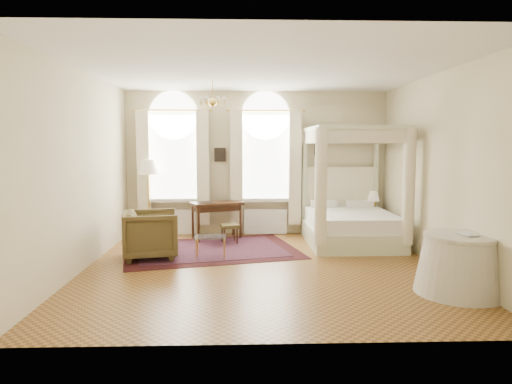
{
  "coord_description": "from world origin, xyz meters",
  "views": [
    {
      "loc": [
        -0.37,
        -7.59,
        2.09
      ],
      "look_at": [
        -0.1,
        0.4,
        1.25
      ],
      "focal_mm": 32.0,
      "sensor_mm": 36.0,
      "label": 1
    }
  ],
  "objects_px": {
    "coffee_table": "(211,238)",
    "writing_desk": "(217,207)",
    "canopy_bed": "(351,218)",
    "armchair": "(151,234)",
    "side_table": "(460,264)",
    "nightstand": "(374,222)",
    "stool": "(230,227)",
    "floor_lamp": "(148,171)"
  },
  "relations": [
    {
      "from": "coffee_table",
      "to": "writing_desk",
      "type": "bearing_deg",
      "value": 89.14
    },
    {
      "from": "canopy_bed",
      "to": "coffee_table",
      "type": "xyz_separation_m",
      "value": [
        -2.87,
        -1.06,
        -0.2
      ]
    },
    {
      "from": "armchair",
      "to": "side_table",
      "type": "height_order",
      "value": "armchair"
    },
    {
      "from": "armchair",
      "to": "coffee_table",
      "type": "relative_size",
      "value": 1.65
    },
    {
      "from": "writing_desk",
      "to": "side_table",
      "type": "bearing_deg",
      "value": -46.8
    },
    {
      "from": "nightstand",
      "to": "stool",
      "type": "bearing_deg",
      "value": -166.56
    },
    {
      "from": "stool",
      "to": "coffee_table",
      "type": "relative_size",
      "value": 0.73
    },
    {
      "from": "floor_lamp",
      "to": "side_table",
      "type": "xyz_separation_m",
      "value": [
        5.15,
        -4.14,
        -1.08
      ]
    },
    {
      "from": "writing_desk",
      "to": "stool",
      "type": "relative_size",
      "value": 2.87
    },
    {
      "from": "armchair",
      "to": "side_table",
      "type": "bearing_deg",
      "value": -126.07
    },
    {
      "from": "coffee_table",
      "to": "side_table",
      "type": "distance_m",
      "value": 4.23
    },
    {
      "from": "stool",
      "to": "floor_lamp",
      "type": "distance_m",
      "value": 2.31
    },
    {
      "from": "side_table",
      "to": "coffee_table",
      "type": "bearing_deg",
      "value": 149.19
    },
    {
      "from": "armchair",
      "to": "side_table",
      "type": "relative_size",
      "value": 0.79
    },
    {
      "from": "coffee_table",
      "to": "side_table",
      "type": "relative_size",
      "value": 0.48
    },
    {
      "from": "writing_desk",
      "to": "side_table",
      "type": "xyz_separation_m",
      "value": [
        3.61,
        -3.84,
        -0.29
      ]
    },
    {
      "from": "side_table",
      "to": "writing_desk",
      "type": "bearing_deg",
      "value": 133.2
    },
    {
      "from": "floor_lamp",
      "to": "coffee_table",
      "type": "bearing_deg",
      "value": -52.44
    },
    {
      "from": "side_table",
      "to": "canopy_bed",
      "type": "bearing_deg",
      "value": 103.38
    },
    {
      "from": "canopy_bed",
      "to": "armchair",
      "type": "xyz_separation_m",
      "value": [
        -3.96,
        -1.07,
        -0.11
      ]
    },
    {
      "from": "nightstand",
      "to": "floor_lamp",
      "type": "xyz_separation_m",
      "value": [
        -5.15,
        0.0,
        1.19
      ]
    },
    {
      "from": "writing_desk",
      "to": "floor_lamp",
      "type": "relative_size",
      "value": 0.7
    },
    {
      "from": "stool",
      "to": "floor_lamp",
      "type": "height_order",
      "value": "floor_lamp"
    },
    {
      "from": "nightstand",
      "to": "stool",
      "type": "height_order",
      "value": "nightstand"
    },
    {
      "from": "writing_desk",
      "to": "coffee_table",
      "type": "distance_m",
      "value": 1.71
    },
    {
      "from": "floor_lamp",
      "to": "armchair",
      "type": "bearing_deg",
      "value": -78.03
    },
    {
      "from": "canopy_bed",
      "to": "stool",
      "type": "xyz_separation_m",
      "value": [
        -2.54,
        0.12,
        -0.21
      ]
    },
    {
      "from": "writing_desk",
      "to": "nightstand",
      "type": "bearing_deg",
      "value": 4.68
    },
    {
      "from": "coffee_table",
      "to": "stool",
      "type": "bearing_deg",
      "value": 74.75
    },
    {
      "from": "stool",
      "to": "side_table",
      "type": "bearing_deg",
      "value": -45.29
    },
    {
      "from": "canopy_bed",
      "to": "side_table",
      "type": "distance_m",
      "value": 3.32
    },
    {
      "from": "canopy_bed",
      "to": "coffee_table",
      "type": "distance_m",
      "value": 3.06
    },
    {
      "from": "canopy_bed",
      "to": "armchair",
      "type": "relative_size",
      "value": 2.52
    },
    {
      "from": "armchair",
      "to": "coffee_table",
      "type": "height_order",
      "value": "armchair"
    },
    {
      "from": "armchair",
      "to": "floor_lamp",
      "type": "distance_m",
      "value": 2.29
    },
    {
      "from": "floor_lamp",
      "to": "canopy_bed",
      "type": "bearing_deg",
      "value": -11.75
    },
    {
      "from": "coffee_table",
      "to": "floor_lamp",
      "type": "distance_m",
      "value": 2.73
    },
    {
      "from": "writing_desk",
      "to": "coffee_table",
      "type": "bearing_deg",
      "value": -90.86
    },
    {
      "from": "nightstand",
      "to": "armchair",
      "type": "bearing_deg",
      "value": -157.23
    },
    {
      "from": "canopy_bed",
      "to": "writing_desk",
      "type": "xyz_separation_m",
      "value": [
        -2.84,
        0.62,
        0.15
      ]
    },
    {
      "from": "coffee_table",
      "to": "floor_lamp",
      "type": "xyz_separation_m",
      "value": [
        -1.52,
        1.97,
        1.14
      ]
    },
    {
      "from": "coffee_table",
      "to": "floor_lamp",
      "type": "bearing_deg",
      "value": 127.56
    }
  ]
}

